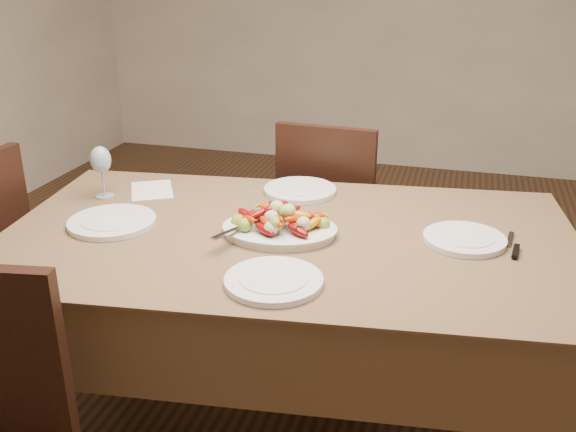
# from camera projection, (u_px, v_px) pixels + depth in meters

# --- Properties ---
(floor) EXTENTS (6.00, 6.00, 0.00)m
(floor) POSITION_uv_depth(u_px,v_px,m) (314.00, 393.00, 2.51)
(floor) COLOR #392211
(floor) RESTS_ON ground
(dining_table) EXTENTS (1.95, 1.26, 0.76)m
(dining_table) POSITION_uv_depth(u_px,v_px,m) (288.00, 334.00, 2.20)
(dining_table) COLOR brown
(dining_table) RESTS_ON ground
(chair_far) EXTENTS (0.45, 0.45, 0.95)m
(chair_far) POSITION_uv_depth(u_px,v_px,m) (335.00, 219.00, 2.91)
(chair_far) COLOR black
(chair_far) RESTS_ON ground
(serving_platter) EXTENTS (0.38, 0.30, 0.02)m
(serving_platter) POSITION_uv_depth(u_px,v_px,m) (280.00, 232.00, 2.05)
(serving_platter) COLOR white
(serving_platter) RESTS_ON dining_table
(roasted_vegetables) EXTENTS (0.31, 0.23, 0.09)m
(roasted_vegetables) POSITION_uv_depth(u_px,v_px,m) (280.00, 215.00, 2.03)
(roasted_vegetables) COLOR #700608
(roasted_vegetables) RESTS_ON serving_platter
(serving_spoon) EXTENTS (0.29, 0.13, 0.03)m
(serving_spoon) POSITION_uv_depth(u_px,v_px,m) (257.00, 224.00, 2.01)
(serving_spoon) COLOR #9EA0A8
(serving_spoon) RESTS_ON serving_platter
(plate_left) EXTENTS (0.29, 0.29, 0.02)m
(plate_left) POSITION_uv_depth(u_px,v_px,m) (112.00, 222.00, 2.13)
(plate_left) COLOR white
(plate_left) RESTS_ON dining_table
(plate_right) EXTENTS (0.26, 0.26, 0.02)m
(plate_right) POSITION_uv_depth(u_px,v_px,m) (464.00, 239.00, 2.00)
(plate_right) COLOR white
(plate_right) RESTS_ON dining_table
(plate_far) EXTENTS (0.27, 0.27, 0.02)m
(plate_far) POSITION_uv_depth(u_px,v_px,m) (300.00, 190.00, 2.41)
(plate_far) COLOR white
(plate_far) RESTS_ON dining_table
(plate_near) EXTENTS (0.27, 0.27, 0.02)m
(plate_near) POSITION_uv_depth(u_px,v_px,m) (274.00, 281.00, 1.75)
(plate_near) COLOR white
(plate_near) RESTS_ON dining_table
(wine_glass) EXTENTS (0.08, 0.08, 0.20)m
(wine_glass) POSITION_uv_depth(u_px,v_px,m) (102.00, 171.00, 2.33)
(wine_glass) COLOR #8C99A5
(wine_glass) RESTS_ON dining_table
(menu_card) EXTENTS (0.23, 0.26, 0.00)m
(menu_card) POSITION_uv_depth(u_px,v_px,m) (152.00, 190.00, 2.43)
(menu_card) COLOR silver
(menu_card) RESTS_ON dining_table
(table_knife) EXTENTS (0.04, 0.20, 0.01)m
(table_knife) POSITION_uv_depth(u_px,v_px,m) (513.00, 246.00, 1.96)
(table_knife) COLOR #9EA0A8
(table_knife) RESTS_ON dining_table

